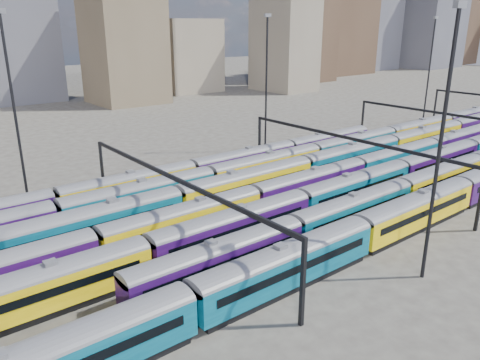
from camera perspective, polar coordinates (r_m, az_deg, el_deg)
ground at (r=66.14m, az=7.14°, el=-2.74°), size 500.00×500.00×0.00m
rake_0 at (r=69.41m, az=25.33°, el=-0.97°), size 128.78×3.14×5.29m
rake_1 at (r=75.09m, az=23.38°, el=0.55°), size 101.45×2.97×5.00m
rake_2 at (r=66.42m, az=13.90°, el=-0.54°), size 148.91×3.11×5.24m
rake_3 at (r=59.90m, az=1.72°, el=-2.13°), size 125.43×3.06×5.15m
rake_4 at (r=72.66m, az=7.82°, el=1.62°), size 135.32×3.30×5.57m
rake_5 at (r=73.86m, az=3.20°, el=1.95°), size 152.12×3.18×5.36m
rake_6 at (r=66.86m, az=-13.27°, el=-0.45°), size 102.62×3.01×5.06m
gantry_1 at (r=52.10m, az=-8.18°, el=-0.75°), size 0.35×40.35×8.03m
gantry_2 at (r=71.34m, az=13.02°, el=4.22°), size 0.35×40.35×8.03m
gantry_3 at (r=96.26m, az=24.39°, el=6.66°), size 0.35×40.35×8.03m
mast_1 at (r=67.03m, az=-25.88°, el=8.24°), size 1.40×0.50×25.60m
mast_2 at (r=45.73m, az=23.31°, el=4.58°), size 1.40×0.50×25.60m
mast_3 at (r=89.96m, az=3.23°, el=12.18°), size 1.40×0.50×25.60m
mast_5 at (r=126.63m, az=22.13°, el=12.71°), size 1.40×0.50×25.60m
skyline at (r=210.56m, az=6.89°, el=17.53°), size 399.22×60.48×50.03m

